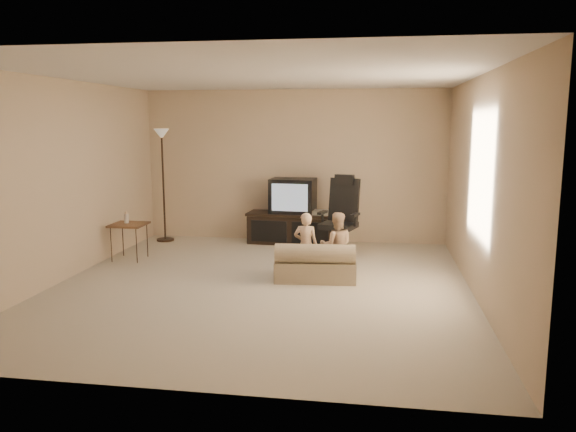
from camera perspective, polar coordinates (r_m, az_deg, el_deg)
name	(u,v)px	position (r m, az deg, el deg)	size (l,w,h in m)	color
floor	(261,286)	(6.90, -2.76, -7.09)	(5.50, 5.50, 0.00)	#B5A590
room_shell	(260,161)	(6.63, -2.87, 5.60)	(5.50, 5.50, 5.50)	silver
tv_stand	(293,217)	(9.19, 0.52, -0.05)	(1.51, 0.64, 1.07)	black
office_chair	(340,227)	(8.41, 5.33, -1.07)	(0.69, 0.71, 1.20)	black
side_table	(129,225)	(8.40, -15.90, -0.86)	(0.48, 0.48, 0.71)	brown
floor_lamp	(162,160)	(9.50, -12.64, 5.61)	(0.29, 0.29, 1.87)	black
child_sofa	(315,265)	(7.07, 2.79, -4.99)	(1.05, 0.65, 0.49)	#998A67
toddler_left	(306,245)	(7.13, 1.82, -3.01)	(0.31, 0.23, 0.85)	#D9AE87
toddler_right	(336,246)	(7.14, 4.94, -3.01)	(0.42, 0.23, 0.85)	#D9AE87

